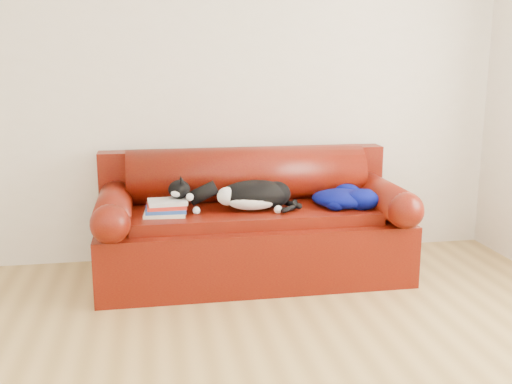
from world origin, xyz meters
The scene contains 6 objects.
room_shell centered at (0.12, 0.02, 1.67)m, with size 4.52×4.02×2.61m.
sofa_base centered at (0.26, 1.49, 0.24)m, with size 2.10×0.90×0.50m.
sofa_back centered at (0.26, 1.74, 0.54)m, with size 2.10×1.01×0.88m.
book_stack centered at (-0.33, 1.37, 0.55)m, with size 0.28×0.22×0.10m.
cat centered at (0.25, 1.40, 0.60)m, with size 0.70×0.28×0.25m.
blanket centered at (0.88, 1.39, 0.56)m, with size 0.49×0.48×0.14m.
Camera 1 is at (-0.42, -2.46, 1.50)m, focal length 42.00 mm.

